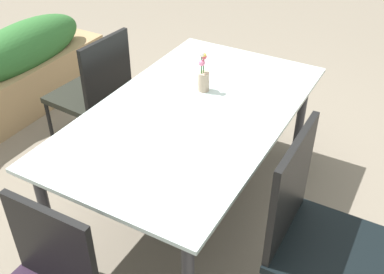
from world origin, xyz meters
name	(u,v)px	position (x,y,z in m)	size (l,w,h in m)	color
ground_plane	(177,206)	(0.00, 0.00, 0.00)	(12.00, 12.00, 0.00)	#756B5B
dining_table	(192,119)	(0.05, -0.08, 0.65)	(1.73, 1.01, 0.71)	#B2C6C1
chair_far_side	(95,90)	(0.23, 0.77, 0.52)	(0.48, 0.48, 0.92)	black
chair_near_left	(317,231)	(-0.34, -0.92, 0.56)	(0.50, 0.50, 1.00)	black
flower_vase	(203,76)	(0.28, -0.03, 0.81)	(0.07, 0.07, 0.25)	tan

